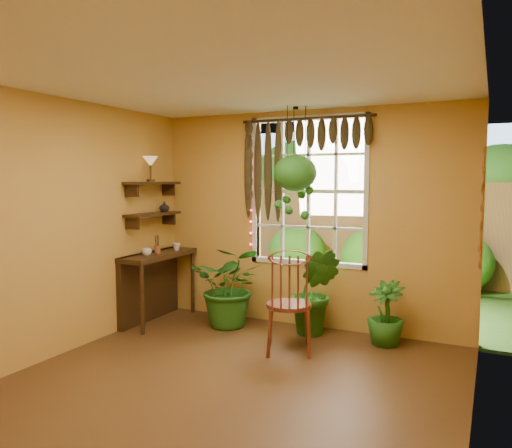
{
  "coord_description": "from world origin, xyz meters",
  "views": [
    {
      "loc": [
        2.09,
        -3.61,
        1.85
      ],
      "look_at": [
        -0.19,
        1.15,
        1.38
      ],
      "focal_mm": 35.0,
      "sensor_mm": 36.0,
      "label": 1
    }
  ],
  "objects_px": {
    "windsor_chair": "(289,318)",
    "potted_plant_mid": "(315,291)",
    "potted_plant_left": "(231,286)",
    "hanging_basket": "(295,176)",
    "counter_ledge": "(152,279)"
  },
  "relations": [
    {
      "from": "windsor_chair",
      "to": "potted_plant_left",
      "type": "xyz_separation_m",
      "value": [
        -1.01,
        0.58,
        0.14
      ]
    },
    {
      "from": "windsor_chair",
      "to": "potted_plant_mid",
      "type": "bearing_deg",
      "value": 62.94
    },
    {
      "from": "potted_plant_left",
      "to": "potted_plant_mid",
      "type": "xyz_separation_m",
      "value": [
        1.06,
        0.13,
        0.01
      ]
    },
    {
      "from": "potted_plant_mid",
      "to": "hanging_basket",
      "type": "bearing_deg",
      "value": 179.01
    },
    {
      "from": "counter_ledge",
      "to": "potted_plant_left",
      "type": "xyz_separation_m",
      "value": [
        1.06,
        0.2,
        -0.04
      ]
    },
    {
      "from": "potted_plant_left",
      "to": "potted_plant_mid",
      "type": "relative_size",
      "value": 0.98
    },
    {
      "from": "windsor_chair",
      "to": "potted_plant_mid",
      "type": "height_order",
      "value": "windsor_chair"
    },
    {
      "from": "potted_plant_left",
      "to": "hanging_basket",
      "type": "relative_size",
      "value": 0.77
    },
    {
      "from": "counter_ledge",
      "to": "windsor_chair",
      "type": "relative_size",
      "value": 0.93
    },
    {
      "from": "potted_plant_mid",
      "to": "potted_plant_left",
      "type": "bearing_deg",
      "value": -173.19
    },
    {
      "from": "potted_plant_left",
      "to": "hanging_basket",
      "type": "distance_m",
      "value": 1.6
    },
    {
      "from": "counter_ledge",
      "to": "potted_plant_mid",
      "type": "distance_m",
      "value": 2.15
    },
    {
      "from": "counter_ledge",
      "to": "potted_plant_left",
      "type": "height_order",
      "value": "potted_plant_left"
    },
    {
      "from": "counter_ledge",
      "to": "hanging_basket",
      "type": "relative_size",
      "value": 0.89
    },
    {
      "from": "windsor_chair",
      "to": "hanging_basket",
      "type": "height_order",
      "value": "hanging_basket"
    }
  ]
}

